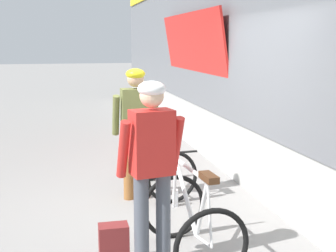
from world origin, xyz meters
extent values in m
plane|color=gray|center=(0.00, 0.00, 0.00)|extent=(80.00, 80.00, 0.00)
cube|color=slate|center=(2.92, 1.72, 2.25)|extent=(3.00, 18.66, 2.70)
cube|color=#B7B7B2|center=(2.92, 1.72, 0.45)|extent=(2.97, 18.66, 0.90)
cube|color=red|center=(1.40, 3.10, 1.80)|extent=(0.30, 3.72, 1.69)
cylinder|color=#935B2D|center=(-0.26, 0.46, 0.45)|extent=(0.14, 0.14, 0.90)
cylinder|color=#935B2D|center=(-0.04, 0.47, 0.45)|extent=(0.14, 0.14, 0.90)
cube|color=olive|center=(-0.15, 0.47, 1.20)|extent=(0.38, 0.25, 0.60)
cylinder|color=olive|center=(-0.41, 0.50, 1.15)|extent=(0.09, 0.26, 0.56)
cylinder|color=olive|center=(0.11, 0.51, 1.15)|extent=(0.09, 0.26, 0.56)
sphere|color=tan|center=(-0.15, 0.47, 1.63)|extent=(0.22, 0.22, 0.22)
ellipsoid|color=yellow|center=(-0.15, 0.47, 1.69)|extent=(0.26, 0.28, 0.14)
cylinder|color=#4C515B|center=(-0.42, -1.44, 0.45)|extent=(0.14, 0.14, 0.90)
cylinder|color=#4C515B|center=(-0.20, -1.40, 0.45)|extent=(0.14, 0.14, 0.90)
cube|color=red|center=(-0.31, -1.42, 1.20)|extent=(0.41, 0.30, 0.60)
cylinder|color=red|center=(-0.57, -1.42, 1.15)|extent=(0.13, 0.27, 0.56)
cylinder|color=red|center=(-0.06, -1.34, 1.15)|extent=(0.13, 0.27, 0.56)
sphere|color=beige|center=(-0.31, -1.42, 1.63)|extent=(0.22, 0.22, 0.22)
ellipsoid|color=white|center=(-0.31, -1.42, 1.69)|extent=(0.30, 0.31, 0.14)
torus|color=black|center=(0.15, 1.18, 0.36)|extent=(0.71, 0.14, 0.71)
torus|color=black|center=(0.27, 0.17, 0.36)|extent=(0.71, 0.14, 0.71)
cylinder|color=black|center=(0.19, 0.83, 0.60)|extent=(0.12, 0.64, 0.63)
cylinder|color=black|center=(0.21, 0.71, 0.91)|extent=(0.14, 0.85, 0.04)
cylinder|color=black|center=(0.24, 0.41, 0.60)|extent=(0.07, 0.28, 0.62)
cylinder|color=black|center=(0.25, 0.35, 0.33)|extent=(0.07, 0.36, 0.08)
cylinder|color=black|center=(0.27, 0.23, 0.63)|extent=(0.04, 0.15, 0.56)
cylinder|color=black|center=(0.15, 1.16, 0.63)|extent=(0.04, 0.09, 0.55)
cylinder|color=black|center=(0.15, 1.13, 0.97)|extent=(0.48, 0.08, 0.02)
cube|color=#4C2D19|center=(0.26, 0.26, 0.96)|extent=(0.13, 0.25, 0.06)
torus|color=black|center=(0.03, -0.88, 0.36)|extent=(0.71, 0.11, 0.71)
torus|color=black|center=(0.12, -1.89, 0.36)|extent=(0.71, 0.11, 0.71)
cylinder|color=white|center=(0.06, -1.23, 0.60)|extent=(0.10, 0.65, 0.63)
cylinder|color=white|center=(0.07, -1.35, 0.91)|extent=(0.11, 0.85, 0.04)
cylinder|color=white|center=(0.10, -1.66, 0.60)|extent=(0.06, 0.28, 0.62)
cylinder|color=white|center=(0.10, -1.72, 0.33)|extent=(0.06, 0.36, 0.08)
cylinder|color=white|center=(0.11, -1.83, 0.63)|extent=(0.04, 0.14, 0.56)
cylinder|color=white|center=(0.04, -0.90, 0.63)|extent=(0.04, 0.08, 0.55)
cylinder|color=black|center=(0.04, -0.93, 0.97)|extent=(0.48, 0.06, 0.02)
cube|color=#4C2D19|center=(0.11, -1.80, 0.96)|extent=(0.12, 0.25, 0.06)
cube|color=maroon|center=(-0.67, -1.32, 0.20)|extent=(0.28, 0.18, 0.40)
cylinder|color=silver|center=(0.29, 0.06, 0.11)|extent=(0.07, 0.07, 0.22)
camera|label=1|loc=(-1.09, -5.36, 2.10)|focal=48.32mm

